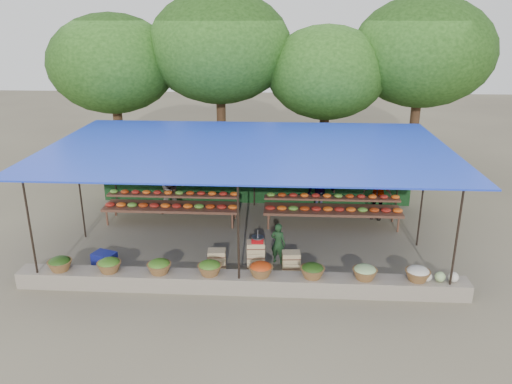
# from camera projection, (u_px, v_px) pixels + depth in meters

# --- Properties ---
(ground) EXTENTS (60.00, 60.00, 0.00)m
(ground) POSITION_uv_depth(u_px,v_px,m) (248.00, 241.00, 14.41)
(ground) COLOR brown
(ground) RESTS_ON ground
(stone_curb) EXTENTS (10.60, 0.55, 0.40)m
(stone_curb) POSITION_uv_depth(u_px,v_px,m) (240.00, 283.00, 11.76)
(stone_curb) COLOR gray
(stone_curb) RESTS_ON ground
(stall_canopy) EXTENTS (10.80, 6.60, 2.82)m
(stall_canopy) POSITION_uv_depth(u_px,v_px,m) (248.00, 151.00, 13.59)
(stall_canopy) COLOR black
(stall_canopy) RESTS_ON ground
(produce_baskets) EXTENTS (8.98, 0.58, 0.34)m
(produce_baskets) POSITION_uv_depth(u_px,v_px,m) (235.00, 269.00, 11.64)
(produce_baskets) COLOR brown
(produce_baskets) RESTS_ON stone_curb
(netting_backdrop) EXTENTS (10.60, 0.06, 2.50)m
(netting_backdrop) POSITION_uv_depth(u_px,v_px,m) (255.00, 168.00, 16.96)
(netting_backdrop) COLOR #17401E
(netting_backdrop) RESTS_ON ground
(tree_row) EXTENTS (16.51, 5.50, 7.12)m
(tree_row) POSITION_uv_depth(u_px,v_px,m) (273.00, 57.00, 18.56)
(tree_row) COLOR #3E2716
(tree_row) RESTS_ON ground
(fruit_table_left) EXTENTS (4.21, 0.95, 0.93)m
(fruit_table_left) POSITION_uv_depth(u_px,v_px,m) (172.00, 203.00, 15.62)
(fruit_table_left) COLOR #502F20
(fruit_table_left) RESTS_ON ground
(fruit_table_right) EXTENTS (4.21, 0.95, 0.93)m
(fruit_table_right) POSITION_uv_depth(u_px,v_px,m) (332.00, 206.00, 15.35)
(fruit_table_right) COLOR #502F20
(fruit_table_right) RESTS_ON ground
(crate_counter) EXTENTS (2.38, 0.38, 0.77)m
(crate_counter) POSITION_uv_depth(u_px,v_px,m) (255.00, 258.00, 12.69)
(crate_counter) COLOR tan
(crate_counter) RESTS_ON ground
(weighing_scale) EXTENTS (0.31, 0.31, 0.33)m
(weighing_scale) POSITION_uv_depth(u_px,v_px,m) (258.00, 239.00, 12.51)
(weighing_scale) COLOR #AD0D13
(weighing_scale) RESTS_ON crate_counter
(vendor_seated) EXTENTS (0.48, 0.40, 1.12)m
(vendor_seated) POSITION_uv_depth(u_px,v_px,m) (278.00, 243.00, 12.96)
(vendor_seated) COLOR #19371B
(vendor_seated) RESTS_ON ground
(customer_left) EXTENTS (1.07, 0.97, 1.79)m
(customer_left) POSITION_uv_depth(u_px,v_px,m) (172.00, 187.00, 16.17)
(customer_left) COLOR slate
(customer_left) RESTS_ON ground
(customer_mid) EXTENTS (1.25, 1.09, 1.68)m
(customer_mid) POSITION_uv_depth(u_px,v_px,m) (321.00, 186.00, 16.44)
(customer_mid) COLOR slate
(customer_mid) RESTS_ON ground
(customer_right) EXTENTS (1.01, 0.73, 1.59)m
(customer_right) POSITION_uv_depth(u_px,v_px,m) (377.00, 195.00, 15.79)
(customer_right) COLOR slate
(customer_right) RESTS_ON ground
(blue_crate_front) EXTENTS (0.66, 0.57, 0.34)m
(blue_crate_front) POSITION_uv_depth(u_px,v_px,m) (104.00, 259.00, 12.98)
(blue_crate_front) COLOR navy
(blue_crate_front) RESTS_ON ground
(blue_crate_back) EXTENTS (0.54, 0.46, 0.27)m
(blue_crate_back) POSITION_uv_depth(u_px,v_px,m) (105.00, 261.00, 12.94)
(blue_crate_back) COLOR navy
(blue_crate_back) RESTS_ON ground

